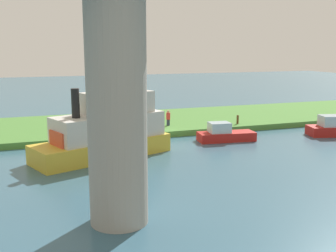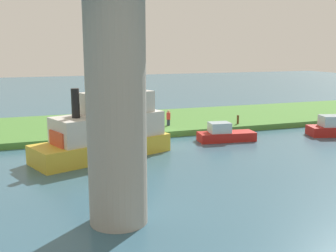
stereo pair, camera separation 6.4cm
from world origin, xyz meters
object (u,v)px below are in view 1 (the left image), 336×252
object	(u,v)px
bridge_pylon	(117,104)
mooring_post	(238,120)
person_on_bank	(168,118)
motorboat_white	(225,134)
riverboat_paddlewheel	(106,131)

from	to	relation	value
bridge_pylon	mooring_post	world-z (taller)	bridge_pylon
mooring_post	person_on_bank	bearing A→B (deg)	-12.86
bridge_pylon	motorboat_white	xyz separation A→B (m)	(-11.51, -12.36, -4.54)
mooring_post	motorboat_white	world-z (taller)	motorboat_white
bridge_pylon	riverboat_paddlewheel	bearing A→B (deg)	-98.78
bridge_pylon	person_on_bank	bearing A→B (deg)	-116.02
riverboat_paddlewheel	motorboat_white	world-z (taller)	riverboat_paddlewheel
person_on_bank	riverboat_paddlewheel	size ratio (longest dim) A/B	0.14
bridge_pylon	mooring_post	xyz separation A→B (m)	(-14.86, -16.23, -4.18)
mooring_post	riverboat_paddlewheel	world-z (taller)	riverboat_paddlewheel
person_on_bank	riverboat_paddlewheel	xyz separation A→B (m)	(6.94, 6.82, 0.58)
riverboat_paddlewheel	motorboat_white	xyz separation A→B (m)	(-9.83, -1.52, -1.24)
person_on_bank	motorboat_white	bearing A→B (deg)	118.57
person_on_bank	mooring_post	distance (m)	6.40
person_on_bank	mooring_post	bearing A→B (deg)	167.14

